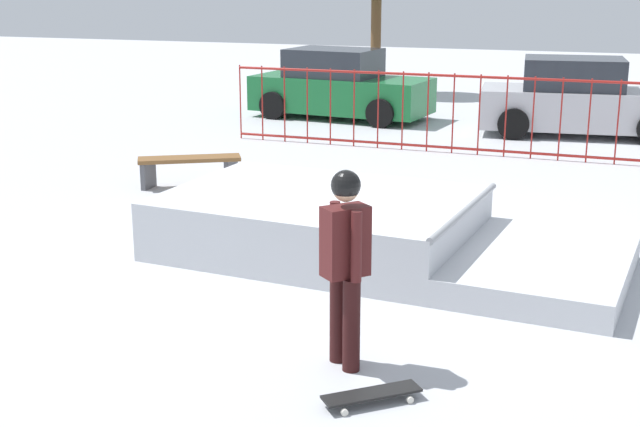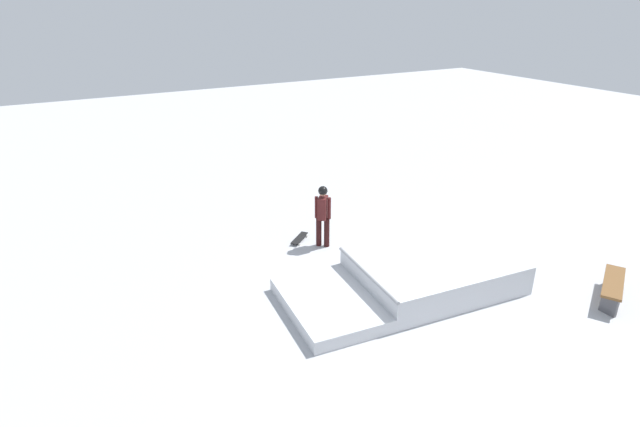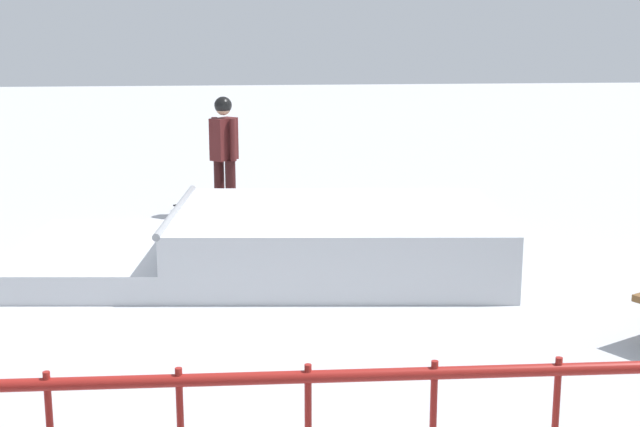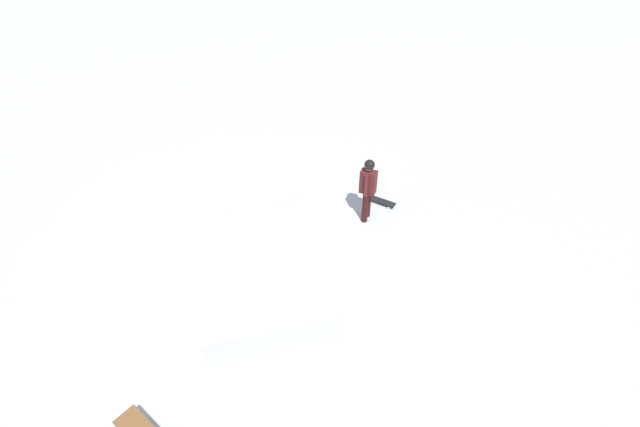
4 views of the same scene
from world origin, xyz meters
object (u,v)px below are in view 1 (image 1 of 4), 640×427
at_px(skater, 345,254).
at_px(skate_ramp, 356,230).
at_px(park_bench, 190,165).
at_px(skateboard, 372,394).
at_px(parked_car_green, 339,87).
at_px(parked_car_silver, 579,100).

bearing_deg(skater, skate_ramp, 56.88).
bearing_deg(park_bench, skater, -51.82).
distance_m(skate_ramp, skateboard, 3.78).
relative_size(skate_ramp, skateboard, 7.60).
distance_m(skate_ramp, parked_car_green, 10.46).
relative_size(skateboard, parked_car_silver, 0.17).
relative_size(park_bench, parked_car_green, 0.37).
xyz_separation_m(skate_ramp, parked_car_green, (-3.40, 9.88, 0.41)).
relative_size(parked_car_green, parked_car_silver, 1.01).
bearing_deg(park_bench, skate_ramp, -35.53).
relative_size(skate_ramp, parked_car_silver, 1.32).
bearing_deg(skate_ramp, park_bench, 149.87).
bearing_deg(parked_car_green, skater, -64.73).
distance_m(skateboard, parked_car_green, 14.24).
bearing_deg(park_bench, parked_car_green, 89.22).
xyz_separation_m(skateboard, park_bench, (-4.72, 6.07, 0.28)).
distance_m(skater, parked_car_green, 13.53).
xyz_separation_m(skate_ramp, skater, (0.80, -2.98, 0.69)).
relative_size(skateboard, park_bench, 0.47).
relative_size(skater, park_bench, 1.08).
bearing_deg(parked_car_silver, skater, -101.44).
bearing_deg(park_bench, skateboard, -52.13).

